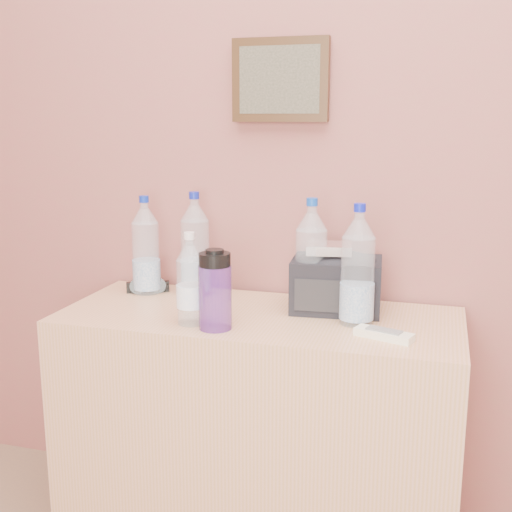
# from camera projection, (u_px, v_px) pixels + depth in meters

# --- Properties ---
(picture_frame) EXTENTS (0.30, 0.03, 0.25)m
(picture_frame) POSITION_uv_depth(u_px,v_px,m) (280.00, 80.00, 1.95)
(picture_frame) COLOR #382311
(picture_frame) RESTS_ON room_shell
(dresser) EXTENTS (1.16, 0.48, 0.73)m
(dresser) POSITION_uv_depth(u_px,v_px,m) (259.00, 429.00, 1.95)
(dresser) COLOR tan
(dresser) RESTS_ON ground
(pet_large_a) EXTENTS (0.09, 0.09, 0.32)m
(pet_large_a) POSITION_uv_depth(u_px,v_px,m) (146.00, 250.00, 2.07)
(pet_large_a) COLOR white
(pet_large_a) RESTS_ON dresser
(pet_large_b) EXTENTS (0.09, 0.09, 0.33)m
(pet_large_b) POSITION_uv_depth(u_px,v_px,m) (195.00, 250.00, 2.05)
(pet_large_b) COLOR silver
(pet_large_b) RESTS_ON dresser
(pet_large_c) EXTENTS (0.09, 0.09, 0.34)m
(pet_large_c) POSITION_uv_depth(u_px,v_px,m) (311.00, 262.00, 1.87)
(pet_large_c) COLOR silver
(pet_large_c) RESTS_ON dresser
(pet_large_d) EXTENTS (0.09, 0.09, 0.34)m
(pet_large_d) POSITION_uv_depth(u_px,v_px,m) (358.00, 272.00, 1.76)
(pet_large_d) COLOR silver
(pet_large_d) RESTS_ON dresser
(pet_small) EXTENTS (0.07, 0.07, 0.26)m
(pet_small) POSITION_uv_depth(u_px,v_px,m) (190.00, 284.00, 1.76)
(pet_small) COLOR silver
(pet_small) RESTS_ON dresser
(nalgene_bottle) EXTENTS (0.09, 0.09, 0.22)m
(nalgene_bottle) POSITION_uv_depth(u_px,v_px,m) (215.00, 290.00, 1.72)
(nalgene_bottle) COLOR #5E2C96
(nalgene_bottle) RESTS_ON dresser
(sunglasses) EXTENTS (0.15, 0.10, 0.04)m
(sunglasses) POSITION_uv_depth(u_px,v_px,m) (148.00, 287.00, 2.10)
(sunglasses) COLOR black
(sunglasses) RESTS_ON dresser
(ac_remote) EXTENTS (0.16, 0.09, 0.02)m
(ac_remote) POSITION_uv_depth(u_px,v_px,m) (384.00, 335.00, 1.67)
(ac_remote) COLOR white
(ac_remote) RESTS_ON dresser
(toiletry_bag) EXTENTS (0.27, 0.21, 0.18)m
(toiletry_bag) POSITION_uv_depth(u_px,v_px,m) (336.00, 281.00, 1.90)
(toiletry_bag) COLOR black
(toiletry_bag) RESTS_ON dresser
(foil_packet) EXTENTS (0.15, 0.13, 0.03)m
(foil_packet) POSITION_uv_depth(u_px,v_px,m) (329.00, 248.00, 1.86)
(foil_packet) COLOR silver
(foil_packet) RESTS_ON toiletry_bag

